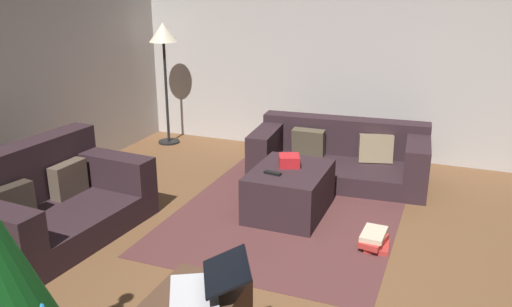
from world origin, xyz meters
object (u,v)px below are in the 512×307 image
Objects in this scene: book_stack at (375,240)px; laptop at (206,285)px; couch_left at (48,203)px; ottoman at (289,191)px; couch_right at (340,156)px; tv_remote at (273,173)px; gift_box at (289,161)px; corner_lamp at (164,42)px.

laptop is at bearing 162.63° from book_stack.
book_stack is at bearing 110.58° from couch_left.
couch_left is 1.86× the size of ottoman.
tv_remote is (-1.28, 0.33, 0.20)m from couch_right.
gift_box is 1.21× the size of tv_remote.
couch_right is 1.08m from gift_box.
corner_lamp is at bearing -166.94° from couch_left.
couch_right is 9.85× the size of gift_box.
couch_left is at bearing 62.12° from laptop.
gift_box is 0.12× the size of corner_lamp.
couch_left is at bearing 106.32° from book_stack.
couch_right is 1.34m from tv_remote.
ottoman is (1.16, -1.78, -0.07)m from couch_left.
couch_left is 1.02× the size of corner_lamp.
corner_lamp is (1.91, 3.05, 1.27)m from book_stack.
ottoman is 2.30m from laptop.
couch_left is 2.15m from gift_box.
book_stack is (-0.39, -0.86, -0.15)m from ottoman.
corner_lamp is at bearing 55.23° from ottoman.
couch_right is 2.22× the size of ottoman.
book_stack is (-1.49, -0.63, -0.18)m from couch_right.
gift_box is 2.36m from laptop.
corner_lamp is (1.44, 2.15, 0.85)m from gift_box.
ottoman is at bearing 7.09° from laptop.
tv_remote is at bearing 71.10° from couch_right.
book_stack is (0.77, -2.64, -0.22)m from couch_left.
corner_lamp reaches higher than tv_remote.
book_stack is at bearing -17.37° from laptop.
laptop is (-1.09, -2.05, 0.33)m from couch_left.
laptop is (-3.35, -0.05, 0.37)m from couch_right.
laptop reaches higher than book_stack.
tv_remote is 2.83m from corner_lamp.
tv_remote is at bearing 150.02° from ottoman.
couch_right is 11.95× the size of tv_remote.
gift_box is at bearing -4.69° from tv_remote.
couch_left reaches higher than couch_right.
book_stack is at bearing -114.34° from ottoman.
couch_right is at bearing 142.77° from couch_left.
laptop is at bearing -172.30° from gift_box.
gift_box is 0.27m from tv_remote.
couch_left reaches higher than book_stack.
ottoman is 0.96m from book_stack.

